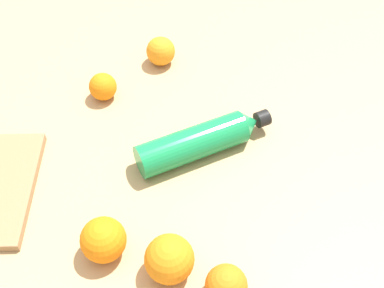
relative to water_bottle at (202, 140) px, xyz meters
name	(u,v)px	position (x,y,z in m)	size (l,w,h in m)	color
ground_plane	(185,156)	(0.00, -0.04, -0.03)	(2.40, 2.40, 0.00)	tan
water_bottle	(202,140)	(0.00, 0.00, 0.00)	(0.12, 0.29, 0.07)	#198C4C
orange_0	(169,259)	(0.25, -0.12, 0.01)	(0.08, 0.08, 0.08)	orange
orange_1	(229,285)	(0.31, -0.03, 0.00)	(0.07, 0.07, 0.07)	orange
orange_2	(103,87)	(-0.21, -0.18, 0.00)	(0.06, 0.06, 0.06)	orange
orange_3	(103,240)	(0.19, -0.22, 0.01)	(0.08, 0.08, 0.08)	orange
orange_4	(161,51)	(-0.30, -0.03, 0.00)	(0.07, 0.07, 0.07)	orange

